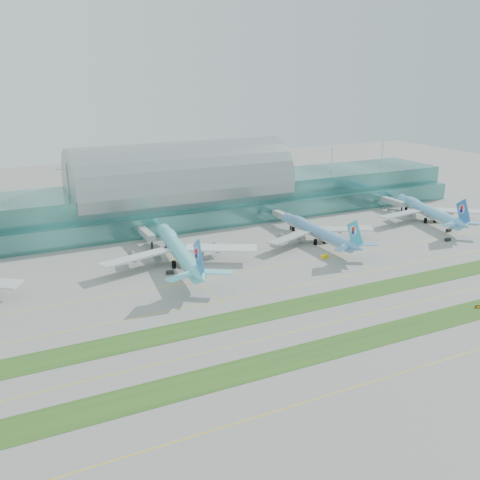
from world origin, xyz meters
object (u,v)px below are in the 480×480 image
terminal (182,195)px  airliner_b (178,249)px  airliner_d (427,210)px  airliner_c (316,230)px  taxiway_sign_east (479,307)px

terminal → airliner_b: size_ratio=4.36×
terminal → airliner_d: 135.74m
airliner_c → airliner_d: airliner_d is taller
airliner_b → taxiway_sign_east: bearing=-41.5°
airliner_d → taxiway_sign_east: size_ratio=30.02×
airliner_b → airliner_c: (70.42, 0.25, -0.91)m
airliner_b → airliner_d: (146.88, 5.51, -0.52)m
taxiway_sign_east → airliner_c: bearing=114.8°
airliner_c → taxiway_sign_east: 89.57m
airliner_d → terminal: bearing=166.6°
airliner_c → airliner_d: 76.65m
airliner_b → airliner_c: bearing=6.7°
terminal → airliner_d: (120.67, -61.63, -8.11)m
airliner_b → airliner_c: size_ratio=1.16×
airliner_b → taxiway_sign_east: airliner_b is taller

